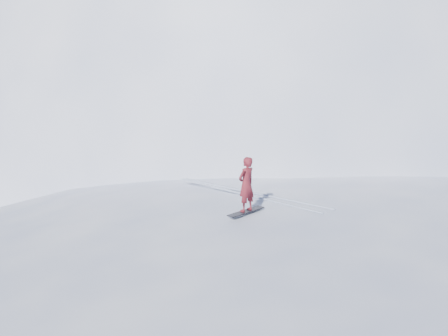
% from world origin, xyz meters
% --- Properties ---
extents(ground, '(400.00, 400.00, 0.00)m').
position_xyz_m(ground, '(0.00, 0.00, 0.00)').
color(ground, white).
rests_on(ground, ground).
extents(near_ridge, '(36.00, 28.00, 4.80)m').
position_xyz_m(near_ridge, '(1.00, 3.00, 0.00)').
color(near_ridge, white).
rests_on(near_ridge, ground).
extents(summit_peak, '(60.00, 56.00, 56.00)m').
position_xyz_m(summit_peak, '(22.00, 26.00, 0.00)').
color(summit_peak, white).
rests_on(summit_peak, ground).
extents(peak_shoulder, '(28.00, 24.00, 18.00)m').
position_xyz_m(peak_shoulder, '(10.00, 20.00, 0.00)').
color(peak_shoulder, white).
rests_on(peak_shoulder, ground).
extents(wind_bumps, '(16.00, 14.40, 1.00)m').
position_xyz_m(wind_bumps, '(-0.56, 2.12, 0.00)').
color(wind_bumps, white).
rests_on(wind_bumps, ground).
extents(snowboard, '(1.36, 0.43, 0.02)m').
position_xyz_m(snowboard, '(-3.30, 3.95, 2.41)').
color(snowboard, black).
rests_on(snowboard, near_ridge).
extents(snowboarder, '(0.61, 0.45, 1.55)m').
position_xyz_m(snowboarder, '(-3.30, 3.95, 3.20)').
color(snowboarder, maroon).
rests_on(snowboarder, snowboard).
extents(board_tracks, '(1.35, 5.96, 0.04)m').
position_xyz_m(board_tracks, '(-1.91, 5.46, 2.42)').
color(board_tracks, silver).
rests_on(board_tracks, ground).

